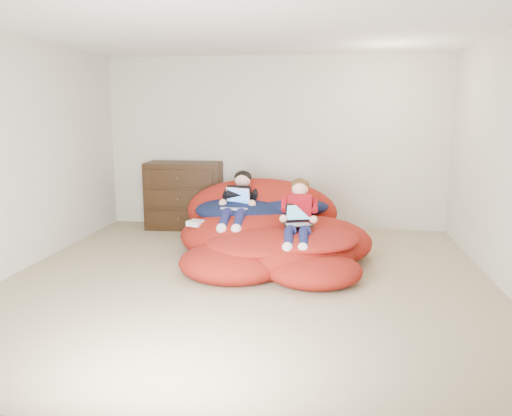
{
  "coord_description": "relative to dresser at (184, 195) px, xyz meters",
  "views": [
    {
      "loc": [
        0.78,
        -4.84,
        1.71
      ],
      "look_at": [
        0.04,
        0.31,
        0.7
      ],
      "focal_mm": 35.0,
      "sensor_mm": 36.0,
      "label": 1
    }
  ],
  "objects": [
    {
      "name": "older_boy",
      "position": [
        1.01,
        -1.09,
        0.15
      ],
      "size": [
        0.3,
        1.13,
        0.6
      ],
      "color": "black",
      "rests_on": "beanbag_pile"
    },
    {
      "name": "cream_pillow",
      "position": [
        0.9,
        -0.52,
        0.13
      ],
      "size": [
        0.42,
        0.27,
        0.27
      ],
      "primitive_type": "ellipsoid",
      "color": "white",
      "rests_on": "beanbag_pile"
    },
    {
      "name": "room_shell",
      "position": [
        1.3,
        -2.21,
        -0.27
      ],
      "size": [
        5.1,
        5.1,
        2.77
      ],
      "color": "tan",
      "rests_on": "ground"
    },
    {
      "name": "beanbag_pile",
      "position": [
        1.43,
        -1.29,
        -0.22
      ],
      "size": [
        2.41,
        2.45,
        0.93
      ],
      "color": "#A21C12",
      "rests_on": "ground"
    },
    {
      "name": "laptop_white",
      "position": [
        1.01,
        -1.21,
        0.13
      ],
      "size": [
        0.36,
        0.34,
        0.23
      ],
      "color": "silver",
      "rests_on": "older_boy"
    },
    {
      "name": "younger_boy",
      "position": [
        1.78,
        -1.68,
        0.13
      ],
      "size": [
        0.3,
        0.91,
        0.66
      ],
      "color": "#AC0F1B",
      "rests_on": "beanbag_pile"
    },
    {
      "name": "power_adapter",
      "position": [
        0.57,
        -1.49,
        -0.07
      ],
      "size": [
        0.21,
        0.21,
        0.06
      ],
      "primitive_type": "cube",
      "rotation": [
        0.0,
        0.0,
        -0.33
      ],
      "color": "silver",
      "rests_on": "beanbag_pile"
    },
    {
      "name": "laptop_black",
      "position": [
        1.78,
        -1.72,
        0.06
      ],
      "size": [
        0.35,
        0.34,
        0.22
      ],
      "color": "black",
      "rests_on": "younger_boy"
    },
    {
      "name": "dresser",
      "position": [
        0.0,
        0.0,
        0.0
      ],
      "size": [
        1.11,
        0.63,
        0.98
      ],
      "color": "black",
      "rests_on": "ground"
    }
  ]
}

